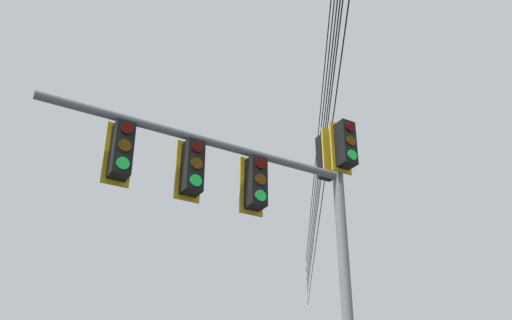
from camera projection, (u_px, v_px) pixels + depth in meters
name	position (u px, v px, depth m)	size (l,w,h in m)	color
signal_mast_assembly	(277.00, 208.00, 10.14)	(5.52, 2.51, 7.31)	slate
overhead_wire_span	(327.00, 108.00, 13.54)	(6.80, 30.76, 2.58)	black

